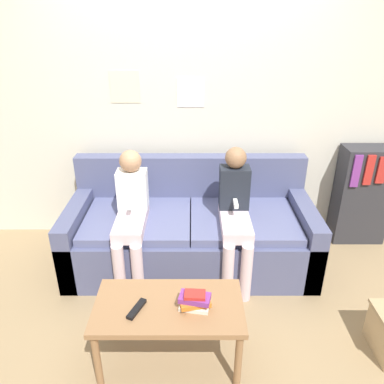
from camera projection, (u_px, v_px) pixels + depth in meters
The scene contains 9 objects.
ground_plane at pixel (192, 303), 2.92m from camera, with size 10.00×10.00×0.00m, color #937A56.
wall_back at pixel (192, 104), 3.36m from camera, with size 8.00×0.06×2.60m.
couch at pixel (192, 232), 3.31m from camera, with size 2.08×0.91×0.88m.
coffee_table at pixel (170, 312), 2.29m from camera, with size 0.91×0.48×0.45m.
person_left at pixel (133, 212), 2.97m from camera, with size 0.24×0.61×1.08m.
person_right at pixel (237, 211), 2.97m from camera, with size 0.24×0.61×1.10m.
tv_remote at pixel (138, 309), 2.22m from camera, with size 0.10×0.17×0.02m.
book_stack at pixel (196, 301), 2.22m from camera, with size 0.20×0.16×0.11m.
bookshelf at pixel (364, 195), 3.54m from camera, with size 0.48×0.28×0.95m.
Camera 1 is at (0.01, -2.25, 2.05)m, focal length 35.00 mm.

